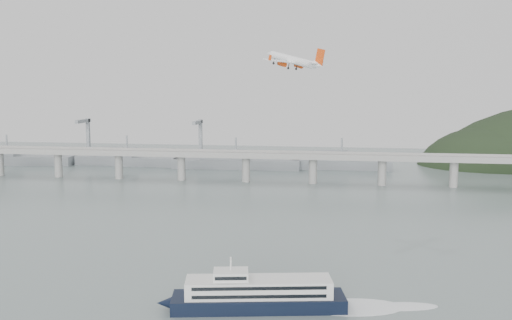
# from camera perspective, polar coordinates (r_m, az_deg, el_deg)

# --- Properties ---
(ground) EXTENTS (900.00, 900.00, 0.00)m
(ground) POSITION_cam_1_polar(r_m,az_deg,el_deg) (252.65, -1.94, -9.75)
(ground) COLOR slate
(ground) RESTS_ON ground
(bridge) EXTENTS (800.00, 22.00, 23.90)m
(bridge) POSITION_cam_1_polar(r_m,az_deg,el_deg) (443.16, 2.72, 0.07)
(bridge) COLOR gray
(bridge) RESTS_ON ground
(distant_fleet) EXTENTS (453.00, 60.90, 40.00)m
(distant_fleet) POSITION_cam_1_polar(r_m,az_deg,el_deg) (545.00, -12.87, 0.08)
(distant_fleet) COLOR gray
(distant_fleet) RESTS_ON ground
(ferry) EXTENTS (93.77, 29.21, 17.80)m
(ferry) POSITION_cam_1_polar(r_m,az_deg,el_deg) (203.11, 0.25, -12.69)
(ferry) COLOR black
(ferry) RESTS_ON ground
(airliner) EXTENTS (35.58, 33.43, 11.80)m
(airliner) POSITION_cam_1_polar(r_m,az_deg,el_deg) (313.29, 3.61, 9.44)
(airliner) COLOR white
(airliner) RESTS_ON ground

